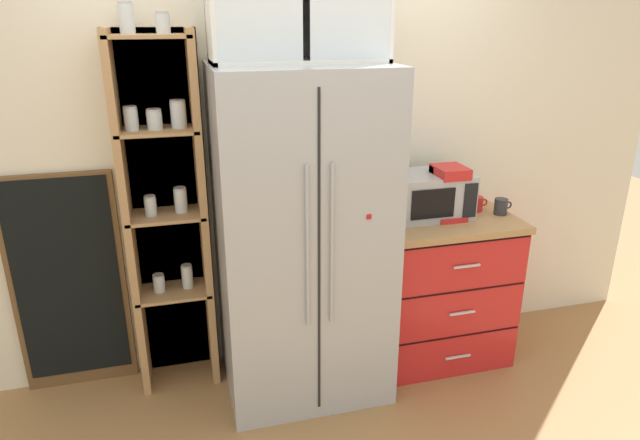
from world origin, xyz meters
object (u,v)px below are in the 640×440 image
mug_red (477,204)px  chalkboard_menu (69,284)px  coffee_maker (446,191)px  microwave (430,195)px  mug_charcoal (501,206)px  bottle_clear (440,195)px  refrigerator (302,237)px

mug_red → chalkboard_menu: (-2.37, 0.20, -0.33)m
chalkboard_menu → coffee_maker: bearing=-6.7°
mug_red → chalkboard_menu: 2.40m
microwave → chalkboard_menu: (-2.05, 0.21, -0.41)m
mug_charcoal → bottle_clear: 0.37m
refrigerator → bottle_clear: (0.88, 0.14, 0.12)m
microwave → bottle_clear: bearing=20.1°
chalkboard_menu → refrigerator: bearing=-14.5°
bottle_clear → microwave: bearing=-159.9°
bottle_clear → coffee_maker: bearing=-90.0°
microwave → mug_red: (0.31, 0.01, -0.09)m
mug_charcoal → mug_red: (-0.11, 0.09, -0.00)m
mug_charcoal → microwave: bearing=168.0°
microwave → refrigerator: bearing=-171.8°
refrigerator → bottle_clear: size_ratio=7.06×
refrigerator → mug_charcoal: size_ratio=16.14×
coffee_maker → chalkboard_menu: (-2.13, 0.25, -0.44)m
mug_red → refrigerator: bearing=-173.9°
coffee_maker → mug_red: bearing=11.4°
refrigerator → mug_red: bearing=6.1°
mug_charcoal → chalkboard_menu: size_ratio=0.09×
microwave → coffee_maker: coffee_maker is taller
microwave → mug_red: size_ratio=3.86×
refrigerator → coffee_maker: (0.88, 0.07, 0.17)m
bottle_clear → chalkboard_menu: size_ratio=0.20×
chalkboard_menu → microwave: bearing=-5.9°
mug_charcoal → chalkboard_menu: chalkboard_menu is taller
coffee_maker → chalkboard_menu: 2.19m
microwave → chalkboard_menu: 2.10m
mug_charcoal → coffee_maker: bearing=172.1°
coffee_maker → chalkboard_menu: size_ratio=0.24×
microwave → coffee_maker: 0.09m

